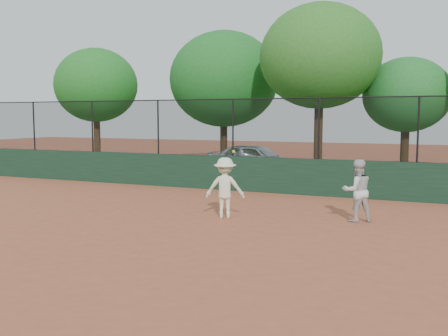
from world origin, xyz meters
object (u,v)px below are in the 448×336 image
at_px(tree_0, 96,85).
at_px(tree_2, 320,56).
at_px(player_second, 357,191).
at_px(tree_1, 224,79).
at_px(parked_car, 255,160).
at_px(tree_3, 406,95).
at_px(player_main, 225,188).

xyz_separation_m(tree_0, tree_2, (12.16, -1.03, 0.83)).
xyz_separation_m(player_second, tree_1, (-8.12, 10.54, 3.65)).
bearing_deg(tree_1, tree_0, -170.91).
xyz_separation_m(player_second, tree_0, (-15.03, 9.43, 3.46)).
bearing_deg(parked_car, tree_3, -64.41).
bearing_deg(tree_2, tree_1, 157.89).
height_order(player_second, tree_2, tree_2).
bearing_deg(parked_car, tree_0, 84.84).
xyz_separation_m(tree_2, tree_3, (3.34, 1.57, -1.58)).
xyz_separation_m(tree_0, tree_3, (15.50, 0.54, -0.76)).
bearing_deg(player_main, tree_0, 139.12).
height_order(parked_car, tree_2, tree_2).
relative_size(tree_0, tree_2, 0.85).
distance_m(player_main, tree_3, 11.72).
distance_m(tree_0, tree_1, 7.00).
bearing_deg(player_main, tree_1, 113.50).
bearing_deg(tree_0, tree_3, 2.00).
height_order(tree_0, tree_3, tree_0).
height_order(tree_1, tree_3, tree_1).
xyz_separation_m(player_second, tree_3, (0.47, 9.97, 2.70)).
relative_size(tree_0, tree_3, 1.22).
distance_m(parked_car, player_second, 9.45).
distance_m(parked_car, tree_1, 5.37).
bearing_deg(tree_2, player_main, -91.88).
relative_size(tree_2, tree_3, 1.43).
xyz_separation_m(tree_1, tree_3, (8.59, -0.57, -0.95)).
height_order(player_second, tree_0, tree_0).
height_order(player_second, tree_1, tree_1).
bearing_deg(player_second, player_main, -17.07).
xyz_separation_m(parked_car, tree_1, (-2.69, 2.80, 3.70)).
xyz_separation_m(parked_car, player_main, (2.25, -8.57, 0.05)).
distance_m(parked_car, tree_0, 10.37).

